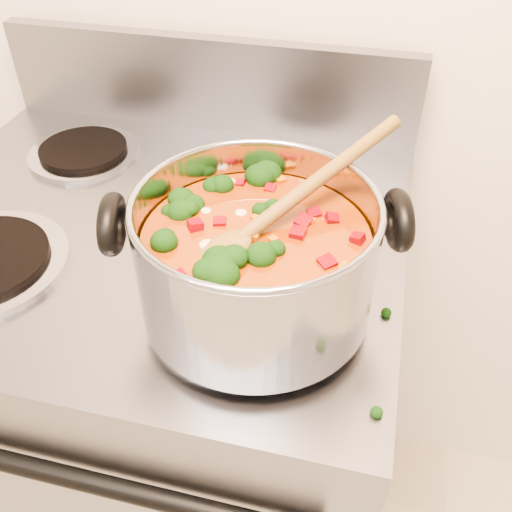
{
  "coord_description": "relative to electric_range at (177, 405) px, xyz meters",
  "views": [
    {
      "loc": [
        0.26,
        0.56,
        1.41
      ],
      "look_at": [
        0.15,
        1.02,
        1.01
      ],
      "focal_mm": 40.0,
      "sensor_mm": 36.0,
      "label": 1
    }
  ],
  "objects": [
    {
      "name": "electric_range",
      "position": [
        0.0,
        0.0,
        0.0
      ],
      "size": [
        0.73,
        0.66,
        1.08
      ],
      "color": "gray",
      "rests_on": "ground"
    },
    {
      "name": "cooktop_crumbs",
      "position": [
        0.3,
        -0.09,
        0.46
      ],
      "size": [
        0.1,
        0.29,
        0.01
      ],
      "color": "black",
      "rests_on": "electric_range"
    },
    {
      "name": "wooden_spoon",
      "position": [
        0.21,
        -0.13,
        0.59
      ],
      "size": [
        0.2,
        0.25,
        0.1
      ],
      "rotation": [
        0.0,
        0.0,
        0.91
      ],
      "color": "brown",
      "rests_on": "stockpot"
    },
    {
      "name": "stockpot",
      "position": [
        0.19,
        -0.15,
        0.54
      ],
      "size": [
        0.33,
        0.26,
        0.16
      ],
      "rotation": [
        0.0,
        0.0,
        0.26
      ],
      "color": "#A2A1A9",
      "rests_on": "electric_range"
    }
  ]
}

